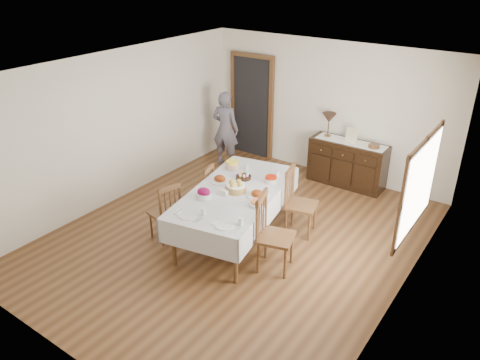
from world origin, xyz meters
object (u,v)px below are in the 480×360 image
Objects in this scene: chair_right_near at (272,232)px; chair_left_near at (166,211)px; chair_left_far at (202,191)px; person at (225,126)px; dining_table at (235,196)px; table_lamp at (329,119)px; sideboard at (347,163)px; chair_right_far at (298,201)px.

chair_left_near is at bearing 84.25° from chair_right_near.
chair_right_near is at bearing 56.85° from chair_left_far.
chair_right_near is 3.66m from person.
dining_table is 0.87m from chair_left_far.
chair_left_far is at bearing 56.25° from chair_right_near.
person reaches higher than chair_left_far.
chair_left_far is 2.84m from table_lamp.
chair_right_near is 3.08m from sideboard.
person is at bearing -163.33° from table_lamp.
table_lamp is at bearing -174.13° from person.
table_lamp is (-0.68, 3.10, 0.65)m from chair_right_near.
dining_table is at bearing 52.54° from chair_right_near.
chair_right_near is (0.85, -0.34, -0.15)m from dining_table.
chair_left_near is at bearing -152.93° from dining_table.
chair_left_near is at bearing 117.82° from chair_right_far.
sideboard is 3.12× the size of table_lamp.
table_lamp is at bearing 143.65° from chair_left_far.
dining_table is 2.82m from sideboard.
sideboard is 0.91m from table_lamp.
table_lamp reaches higher than dining_table.
chair_left_far is (0.01, 0.84, -0.01)m from chair_left_near.
table_lamp is (1.98, 0.59, 0.39)m from person.
chair_right_near is at bearing -77.63° from table_lamp.
chair_right_far is 2.04m from sideboard.
chair_right_far is 0.76× the size of sideboard.
chair_left_near is 0.58× the size of person.
chair_right_near reaches higher than chair_right_far.
sideboard is 0.87× the size of person.
person is (-2.50, 1.48, 0.28)m from chair_right_far.
chair_right_near is at bearing 175.41° from chair_right_far.
chair_right_near is at bearing 125.90° from person.
chair_left_far is at bearing -167.06° from chair_left_near.
chair_right_near is 1.04m from chair_right_far.
chair_right_near reaches higher than dining_table.
table_lamp is at bearing -3.52° from chair_right_near.
dining_table is 2.27× the size of chair_right_near.
chair_right_far is at bearing 34.12° from dining_table.
chair_right_far is at bearing -75.81° from table_lamp.
chair_left_near is at bearing -113.43° from sideboard.
person is at bearing -168.53° from chair_left_far.
chair_right_far is at bearing -88.19° from sideboard.
chair_right_far reaches higher than sideboard.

